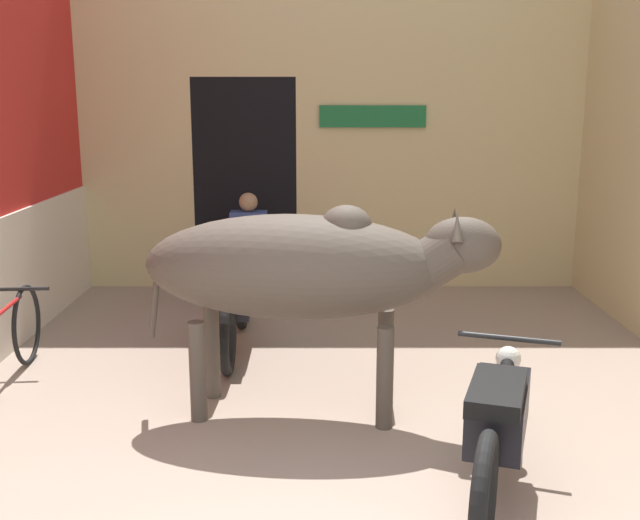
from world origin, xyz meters
TOP-DOWN VIEW (x-y plane):
  - wall_back_with_doorway at (-0.30, 5.66)m, footprint 5.41×0.93m
  - cow at (-0.20, 2.04)m, footprint 2.34×0.90m
  - motorcycle_near at (0.82, 0.97)m, footprint 0.76×1.78m
  - motorcycle_far at (-0.82, 3.31)m, footprint 0.58×1.78m
  - bicycle at (-2.40, 2.48)m, footprint 0.44×1.64m
  - shopkeeper_seated at (-0.85, 4.81)m, footprint 0.37×0.33m
  - plastic_stool at (-0.49, 4.85)m, footprint 0.37×0.37m

SIDE VIEW (x-z plane):
  - plastic_stool at x=-0.49m, z-range 0.02..0.44m
  - bicycle at x=-2.40m, z-range 0.00..0.65m
  - motorcycle_far at x=-0.82m, z-range 0.04..0.79m
  - motorcycle_near at x=0.82m, z-range 0.05..0.79m
  - shopkeeper_seated at x=-0.85m, z-range 0.03..1.16m
  - cow at x=-0.20m, z-range 0.30..1.71m
  - wall_back_with_doorway at x=-0.30m, z-range -0.28..3.76m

